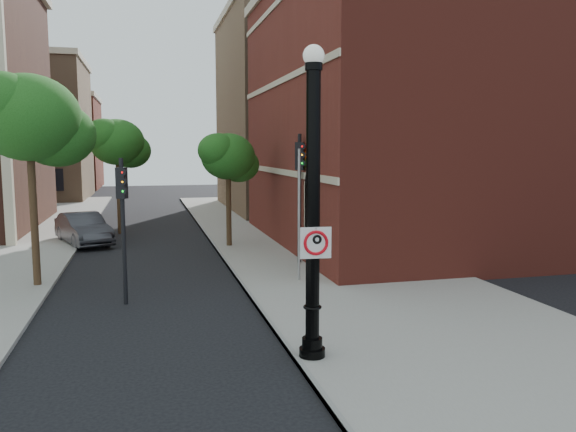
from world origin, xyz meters
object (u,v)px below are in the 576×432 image
object	(u,v)px
no_parking_sign	(316,243)
traffic_signal_right	(300,177)
parked_car	(83,229)
traffic_signal_left	(123,207)
lamppost	(313,220)

from	to	relation	value
no_parking_sign	traffic_signal_right	xyz separation A→B (m)	(2.40, 9.88, 0.82)
parked_car	traffic_signal_left	distance (m)	11.61
no_parking_sign	parked_car	bearing A→B (deg)	114.97
lamppost	no_parking_sign	size ratio (longest dim) A/B	10.06
no_parking_sign	traffic_signal_left	bearing A→B (deg)	129.44
no_parking_sign	parked_car	world-z (taller)	no_parking_sign
parked_car	no_parking_sign	bearing A→B (deg)	-90.85
lamppost	no_parking_sign	distance (m)	0.47
lamppost	parked_car	bearing A→B (deg)	110.45
lamppost	traffic_signal_right	distance (m)	10.01
lamppost	parked_car	world-z (taller)	lamppost
parked_car	traffic_signal_right	bearing A→B (deg)	-60.46
parked_car	lamppost	bearing A→B (deg)	-90.71
lamppost	traffic_signal_left	bearing A→B (deg)	125.48
parked_car	traffic_signal_left	size ratio (longest dim) A/B	1.07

